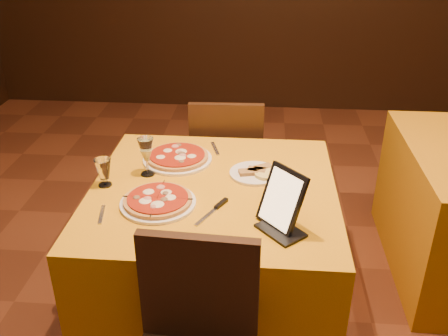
# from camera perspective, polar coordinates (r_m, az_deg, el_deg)

# --- Properties ---
(main_table) EXTENTS (1.10, 1.10, 0.75)m
(main_table) POSITION_cam_1_polar(r_m,az_deg,el_deg) (2.45, -1.14, -9.84)
(main_table) COLOR orange
(main_table) RESTS_ON floor
(chair_main_far) EXTENTS (0.49, 0.49, 0.91)m
(chair_main_far) POSITION_cam_1_polar(r_m,az_deg,el_deg) (3.12, 0.38, 0.68)
(chair_main_far) COLOR black
(chair_main_far) RESTS_ON floor
(pizza_near) EXTENTS (0.32, 0.32, 0.03)m
(pizza_near) POSITION_cam_1_polar(r_m,az_deg,el_deg) (2.13, -7.56, -3.80)
(pizza_near) COLOR white
(pizza_near) RESTS_ON main_table
(pizza_far) EXTENTS (0.34, 0.34, 0.03)m
(pizza_far) POSITION_cam_1_polar(r_m,az_deg,el_deg) (2.48, -5.35, 1.17)
(pizza_far) COLOR white
(pizza_far) RESTS_ON main_table
(cutlet_dish) EXTENTS (0.24, 0.24, 0.03)m
(cutlet_dish) POSITION_cam_1_polar(r_m,az_deg,el_deg) (2.35, 3.51, -0.48)
(cutlet_dish) COLOR white
(cutlet_dish) RESTS_ON main_table
(wine_glass) EXTENTS (0.10, 0.10, 0.19)m
(wine_glass) POSITION_cam_1_polar(r_m,az_deg,el_deg) (2.33, -8.84, 1.32)
(wine_glass) COLOR #E3E582
(wine_glass) RESTS_ON main_table
(water_glass) EXTENTS (0.09, 0.09, 0.13)m
(water_glass) POSITION_cam_1_polar(r_m,az_deg,el_deg) (2.29, -13.57, -0.52)
(water_glass) COLOR silver
(water_glass) RESTS_ON main_table
(tablet) EXTENTS (0.20, 0.21, 0.23)m
(tablet) POSITION_cam_1_polar(r_m,az_deg,el_deg) (1.94, 6.63, -3.51)
(tablet) COLOR black
(tablet) RESTS_ON main_table
(knife) EXTENTS (0.11, 0.19, 0.01)m
(knife) POSITION_cam_1_polar(r_m,az_deg,el_deg) (2.05, -1.61, -5.25)
(knife) COLOR silver
(knife) RESTS_ON main_table
(fork_near) EXTENTS (0.04, 0.14, 0.01)m
(fork_near) POSITION_cam_1_polar(r_m,az_deg,el_deg) (2.11, -13.80, -5.18)
(fork_near) COLOR silver
(fork_near) RESTS_ON main_table
(fork_far) EXTENTS (0.06, 0.16, 0.01)m
(fork_far) POSITION_cam_1_polar(r_m,az_deg,el_deg) (2.60, -1.02, 2.24)
(fork_far) COLOR #B7B9BE
(fork_far) RESTS_ON main_table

